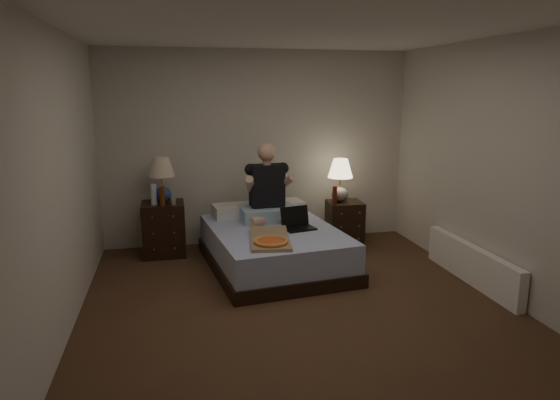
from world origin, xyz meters
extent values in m
cube|color=#543424|center=(0.00, 0.00, 0.00)|extent=(4.00, 4.50, 0.00)
cube|color=white|center=(0.00, 0.00, 2.50)|extent=(4.00, 4.50, 0.00)
cube|color=beige|center=(0.00, 2.25, 1.25)|extent=(4.00, 0.00, 2.50)
cube|color=beige|center=(0.00, -2.25, 1.25)|extent=(4.00, 0.00, 2.50)
cube|color=beige|center=(-2.00, 0.00, 1.25)|extent=(0.00, 4.50, 2.50)
cube|color=beige|center=(2.00, 0.00, 1.25)|extent=(0.00, 4.50, 2.50)
cube|color=#6178C3|center=(0.00, 1.19, 0.23)|extent=(1.56, 1.96, 0.45)
cube|color=black|center=(-1.24, 1.90, 0.33)|extent=(0.51, 0.46, 0.66)
cube|color=black|center=(1.07, 1.83, 0.29)|extent=(0.47, 0.43, 0.57)
cylinder|color=silver|center=(-1.34, 1.81, 0.78)|extent=(0.07, 0.07, 0.25)
cylinder|color=#B0AFAB|center=(-1.11, 1.75, 0.71)|extent=(0.07, 0.07, 0.10)
cylinder|color=#5B2D0D|center=(-1.23, 1.74, 0.77)|extent=(0.06, 0.06, 0.23)
cylinder|color=#601A0D|center=(0.89, 1.73, 0.69)|extent=(0.06, 0.06, 0.23)
cube|color=white|center=(1.93, 0.27, 0.20)|extent=(0.10, 1.60, 0.40)
camera|label=1|loc=(-1.10, -4.15, 2.00)|focal=32.00mm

